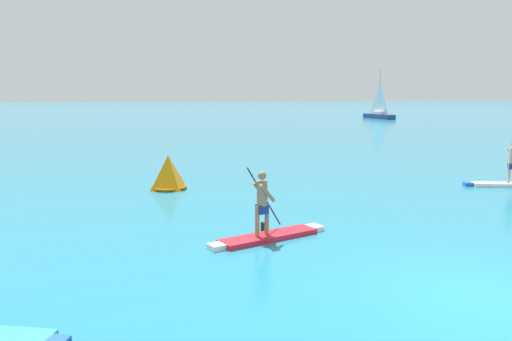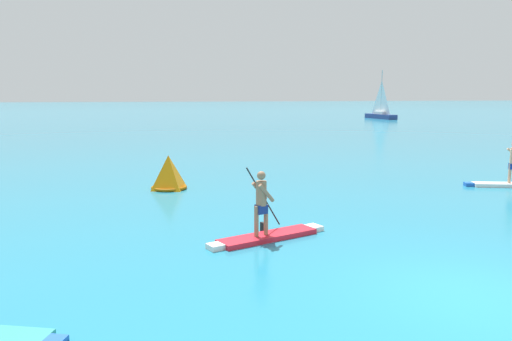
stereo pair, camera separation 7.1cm
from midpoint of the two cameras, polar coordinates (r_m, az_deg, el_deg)
ground at (r=9.90m, az=23.85°, el=-13.10°), size 440.00×440.00×0.00m
paddleboarder_mid_center at (r=12.34m, az=1.13°, el=-6.40°), size 3.24×1.53×1.80m
paddleboarder_far_right at (r=21.60m, az=26.98°, el=-0.71°), size 3.21×1.39×1.83m
race_marker_buoy at (r=18.98m, az=-10.12°, el=-0.40°), size 1.49×1.49×1.29m
sailboat_right_horizon at (r=74.08m, az=13.90°, el=6.42°), size 2.05×6.34×6.86m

